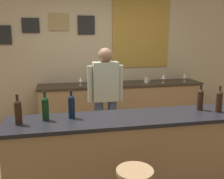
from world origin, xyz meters
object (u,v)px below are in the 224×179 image
object	(u,v)px
wine_bottle_a	(18,111)
wine_bottle_c	(72,106)
bartender	(105,95)
wine_bottle_e	(219,101)
coffee_mug	(146,80)
wine_glass_a	(80,80)
wine_glass_b	(163,77)
wine_glass_c	(184,76)
wine_bottle_d	(200,99)
wine_bottle_b	(45,108)

from	to	relation	value
wine_bottle_a	wine_bottle_c	world-z (taller)	same
wine_bottle_c	bartender	bearing A→B (deg)	59.61
wine_bottle_e	coffee_mug	bearing A→B (deg)	94.89
wine_bottle_e	wine_glass_a	world-z (taller)	wine_bottle_e
wine_glass_b	wine_glass_a	bearing A→B (deg)	178.34
wine_bottle_c	wine_glass_c	world-z (taller)	wine_bottle_c
wine_bottle_a	wine_glass_c	bearing A→B (deg)	35.49
wine_glass_a	wine_bottle_a	bearing A→B (deg)	-111.50
wine_bottle_a	wine_glass_c	size ratio (longest dim) A/B	1.97
bartender	wine_bottle_d	xyz separation A→B (m)	(0.98, -0.91, 0.12)
bartender	wine_glass_c	size ratio (longest dim) A/B	10.45
wine_bottle_c	wine_bottle_e	world-z (taller)	same
wine_glass_c	wine_bottle_a	bearing A→B (deg)	-144.51
coffee_mug	bartender	bearing A→B (deg)	-133.92
bartender	wine_bottle_a	distance (m)	1.47
wine_bottle_b	wine_glass_c	world-z (taller)	wine_bottle_b
wine_bottle_c	wine_bottle_e	size ratio (longest dim) A/B	1.00
coffee_mug	wine_glass_b	bearing A→B (deg)	-9.60
wine_bottle_a	wine_glass_b	world-z (taller)	wine_bottle_a
wine_bottle_b	wine_glass_a	world-z (taller)	wine_bottle_b
wine_bottle_a	wine_glass_b	size ratio (longest dim) A/B	1.97
wine_bottle_c	coffee_mug	bearing A→B (deg)	51.90
wine_bottle_d	wine_glass_c	distance (m)	2.05
wine_bottle_a	wine_bottle_b	size ratio (longest dim) A/B	1.00
bartender	wine_bottle_d	size ratio (longest dim) A/B	5.29
coffee_mug	wine_bottle_d	bearing A→B (deg)	-89.84
wine_bottle_e	wine_glass_b	bearing A→B (deg)	85.85
wine_glass_b	wine_bottle_a	bearing A→B (deg)	-140.15
wine_bottle_b	wine_glass_b	bearing A→B (deg)	42.05
wine_bottle_a	coffee_mug	world-z (taller)	wine_bottle_a
wine_bottle_d	wine_glass_b	distance (m)	1.89
wine_glass_b	wine_glass_c	xyz separation A→B (m)	(0.45, 0.04, 0.00)
wine_bottle_a	wine_bottle_e	bearing A→B (deg)	-0.52
bartender	wine_bottle_e	bearing A→B (deg)	-42.03
bartender	wine_glass_c	distance (m)	2.00
wine_bottle_b	coffee_mug	distance (m)	2.64
wine_bottle_a	coffee_mug	bearing A→B (deg)	44.76
wine_bottle_b	wine_glass_b	xyz separation A→B (m)	(2.10, 1.89, -0.05)
wine_glass_a	wine_bottle_b	bearing A→B (deg)	-105.39
wine_bottle_d	wine_glass_c	world-z (taller)	wine_bottle_d
bartender	wine_bottle_d	distance (m)	1.34
wine_glass_a	wine_glass_b	size ratio (longest dim) A/B	1.00
wine_bottle_c	wine_glass_a	bearing A→B (deg)	82.22
wine_bottle_b	wine_glass_c	distance (m)	3.19
wine_glass_c	coffee_mug	distance (m)	0.77
wine_glass_c	coffee_mug	xyz separation A→B (m)	(-0.77, 0.02, -0.06)
wine_glass_a	wine_glass_c	world-z (taller)	same
wine_glass_a	wine_glass_b	distance (m)	1.56
wine_bottle_b	wine_glass_c	xyz separation A→B (m)	(2.55, 1.93, -0.05)
wine_glass_a	coffee_mug	xyz separation A→B (m)	(1.24, 0.01, -0.06)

